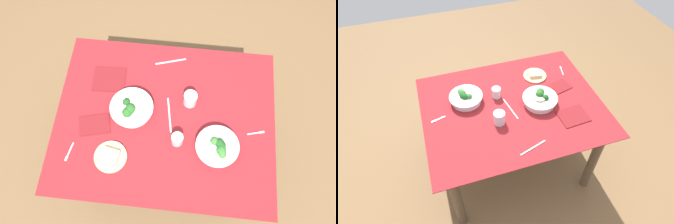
# 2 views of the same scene
# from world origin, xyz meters

# --- Properties ---
(ground_plane) EXTENTS (6.00, 6.00, 0.00)m
(ground_plane) POSITION_xyz_m (0.00, 0.00, 0.00)
(ground_plane) COLOR brown
(dining_table) EXTENTS (1.28, 1.01, 0.75)m
(dining_table) POSITION_xyz_m (0.00, 0.00, 0.63)
(dining_table) COLOR maroon
(dining_table) RESTS_ON ground_plane
(broccoli_bowl_far) EXTENTS (0.24, 0.24, 0.09)m
(broccoli_bowl_far) POSITION_xyz_m (-0.31, 0.15, 0.78)
(broccoli_bowl_far) COLOR white
(broccoli_bowl_far) RESTS_ON dining_table
(broccoli_bowl_near) EXTENTS (0.25, 0.25, 0.10)m
(broccoli_bowl_near) POSITION_xyz_m (0.20, -0.03, 0.78)
(broccoli_bowl_near) COLOR white
(broccoli_bowl_near) RESTS_ON dining_table
(bread_side_plate) EXTENTS (0.18, 0.18, 0.04)m
(bread_side_plate) POSITION_xyz_m (0.28, 0.26, 0.76)
(bread_side_plate) COLOR #D6B27A
(bread_side_plate) RESTS_ON dining_table
(water_glass_center) EXTENTS (0.08, 0.08, 0.09)m
(water_glass_center) POSITION_xyz_m (-0.14, -0.12, 0.79)
(water_glass_center) COLOR silver
(water_glass_center) RESTS_ON dining_table
(water_glass_side) EXTENTS (0.07, 0.07, 0.08)m
(water_glass_side) POSITION_xyz_m (-0.08, 0.13, 0.78)
(water_glass_side) COLOR silver
(water_glass_side) RESTS_ON dining_table
(fork_by_far_bowl) EXTENTS (0.03, 0.11, 0.00)m
(fork_by_far_bowl) POSITION_xyz_m (0.51, 0.26, 0.75)
(fork_by_far_bowl) COLOR #B7B7BC
(fork_by_far_bowl) RESTS_ON dining_table
(fork_by_near_bowl) EXTENTS (0.10, 0.04, 0.00)m
(fork_by_near_bowl) POSITION_xyz_m (-0.53, 0.03, 0.75)
(fork_by_near_bowl) COLOR #B7B7BC
(fork_by_near_bowl) RESTS_ON dining_table
(table_knife_left) EXTENTS (0.19, 0.07, 0.00)m
(table_knife_left) POSITION_xyz_m (0.01, -0.39, 0.75)
(table_knife_left) COLOR #B7B7BC
(table_knife_left) RESTS_ON dining_table
(table_knife_right) EXTENTS (0.05, 0.22, 0.00)m
(table_knife_right) POSITION_xyz_m (-0.02, -0.03, 0.75)
(table_knife_right) COLOR #B7B7BC
(table_knife_right) RESTS_ON dining_table
(napkin_folded_upper) EXTENTS (0.21, 0.18, 0.01)m
(napkin_folded_upper) POSITION_xyz_m (0.37, -0.22, 0.75)
(napkin_folded_upper) COLOR maroon
(napkin_folded_upper) RESTS_ON dining_table
(napkin_folded_lower) EXTENTS (0.20, 0.16, 0.01)m
(napkin_folded_lower) POSITION_xyz_m (0.40, 0.08, 0.75)
(napkin_folded_lower) COLOR maroon
(napkin_folded_lower) RESTS_ON dining_table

